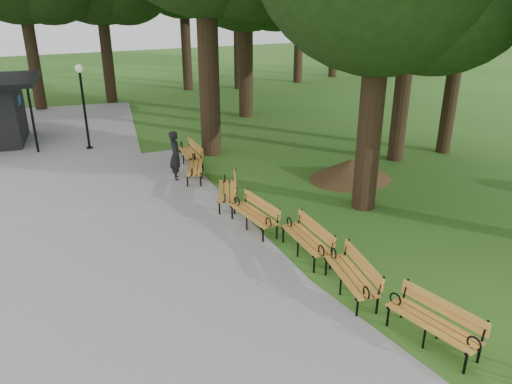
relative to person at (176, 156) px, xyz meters
name	(u,v)px	position (x,y,z in m)	size (l,w,h in m)	color
ground	(312,277)	(0.85, -7.51, -0.88)	(100.00, 100.00, 0.00)	#2C621C
path	(111,256)	(-3.15, -4.51, -0.85)	(12.00, 38.00, 0.06)	gray
person	(176,156)	(0.00, 0.00, 0.00)	(0.64, 0.42, 1.75)	black
lamp_post	(82,90)	(-2.19, 5.06, 1.60)	(0.32, 0.32, 3.48)	black
dirt_mound	(351,169)	(5.51, -2.62, -0.51)	(2.53, 2.53, 0.73)	#47301C
bench_1	(433,324)	(1.58, -10.45, -0.44)	(1.90, 0.64, 0.88)	orange
bench_2	(351,276)	(1.21, -8.44, -0.44)	(1.90, 0.64, 0.88)	orange
bench_3	(306,239)	(1.24, -6.57, -0.44)	(1.90, 0.64, 0.88)	orange
bench_4	(254,215)	(0.70, -4.70, -0.44)	(1.90, 0.64, 0.88)	orange
bench_5	(227,191)	(0.72, -2.78, -0.44)	(1.90, 0.64, 0.88)	orange
bench_6	(195,167)	(0.60, -0.25, -0.44)	(1.90, 0.64, 0.88)	orange
bench_7	(189,153)	(0.92, 1.37, -0.44)	(1.90, 0.64, 0.88)	orange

